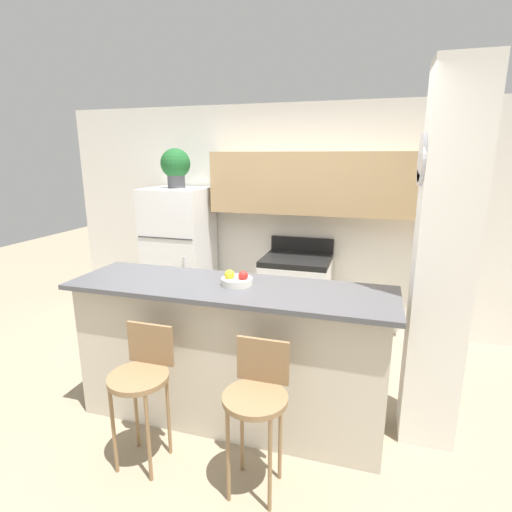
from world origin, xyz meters
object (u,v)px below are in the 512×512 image
Objects in this scene: fruit_bowl at (237,280)px; bar_stool_right at (257,396)px; potted_plant_on_fridge at (176,166)px; stove_range at (296,296)px; refrigerator at (180,257)px; trash_bin at (218,318)px; bar_stool_left at (142,376)px.

bar_stool_right is at bearing -61.26° from fruit_bowl.
potted_plant_on_fridge is at bearing 126.46° from bar_stool_right.
stove_range is at bearing 0.48° from potted_plant_on_fridge.
potted_plant_on_fridge is at bearing 117.66° from refrigerator.
refrigerator is 1.45m from stove_range.
potted_plant_on_fridge is 1.16× the size of trash_bin.
trash_bin is at bearing -21.81° from refrigerator.
bar_stool_right is 2.09× the size of potted_plant_on_fridge.
bar_stool_right is at bearing -61.95° from trash_bin.
bar_stool_right is at bearing -53.54° from potted_plant_on_fridge.
trash_bin is (-0.70, 1.34, -0.92)m from fruit_bowl.
refrigerator is 2.04m from fruit_bowl.
bar_stool_right is at bearing 0.00° from bar_stool_left.
stove_range is at bearing 75.37° from bar_stool_left.
fruit_bowl reaches higher than bar_stool_left.
stove_range is 2.42× the size of potted_plant_on_fridge.
bar_stool_left is 0.90m from fruit_bowl.
stove_range is 1.16× the size of bar_stool_right.
potted_plant_on_fridge reaches higher than bar_stool_right.
stove_range is 2.20m from bar_stool_right.
bar_stool_right is 4.11× the size of fruit_bowl.
trash_bin is at bearing -21.82° from potted_plant_on_fridge.
bar_stool_right is 2.43× the size of trash_bin.
potted_plant_on_fridge is (-0.84, 2.18, 1.26)m from bar_stool_left.
potted_plant_on_fridge reaches higher than stove_range.
fruit_bowl is at bearing -50.89° from potted_plant_on_fridge.
refrigerator is at bearing 129.11° from fruit_bowl.
bar_stool_right is 0.86m from fruit_bowl.
fruit_bowl reaches higher than stove_range.
bar_stool_right is (0.20, -2.19, 0.15)m from stove_range.
potted_plant_on_fridge is 2.16m from fruit_bowl.
bar_stool_right is (1.61, -2.18, -0.20)m from refrigerator.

